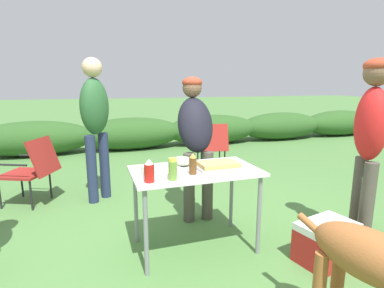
% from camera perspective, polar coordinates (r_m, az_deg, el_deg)
% --- Properties ---
extents(ground_plane, '(60.00, 60.00, 0.00)m').
position_cam_1_polar(ground_plane, '(2.91, 0.58, -19.02)').
color(ground_plane, '#4C7A3D').
extents(shrub_hedge, '(14.40, 0.90, 0.72)m').
position_cam_1_polar(shrub_hedge, '(6.99, -11.50, 1.98)').
color(shrub_hedge, '#2D5623').
rests_on(shrub_hedge, ground).
extents(folding_table, '(1.10, 0.64, 0.74)m').
position_cam_1_polar(folding_table, '(2.64, 0.61, -6.49)').
color(folding_table, white).
rests_on(folding_table, ground).
extents(food_tray, '(0.39, 0.26, 0.06)m').
position_cam_1_polar(food_tray, '(2.66, 5.00, -4.06)').
color(food_tray, '#9E9EA3').
rests_on(food_tray, folding_table).
extents(plate_stack, '(0.25, 0.25, 0.02)m').
position_cam_1_polar(plate_stack, '(2.56, -4.56, -5.01)').
color(plate_stack, white).
rests_on(plate_stack, folding_table).
extents(mixing_bowl, '(0.19, 0.19, 0.08)m').
position_cam_1_polar(mixing_bowl, '(2.74, -1.95, -3.24)').
color(mixing_bowl, '#ADBC99').
rests_on(mixing_bowl, folding_table).
extents(paper_cup_stack, '(0.08, 0.08, 0.11)m').
position_cam_1_polar(paper_cup_stack, '(2.38, -8.72, -5.32)').
color(paper_cup_stack, white).
rests_on(paper_cup_stack, folding_table).
extents(ketchup_bottle, '(0.08, 0.08, 0.18)m').
position_cam_1_polar(ketchup_bottle, '(2.29, -8.15, -5.14)').
color(ketchup_bottle, red).
rests_on(ketchup_bottle, folding_table).
extents(relish_jar, '(0.07, 0.07, 0.18)m').
position_cam_1_polar(relish_jar, '(2.32, -3.68, -4.84)').
color(relish_jar, olive).
rests_on(relish_jar, folding_table).
extents(beer_bottle, '(0.06, 0.06, 0.18)m').
position_cam_1_polar(beer_bottle, '(2.46, 0.17, -3.86)').
color(beer_bottle, brown).
rests_on(beer_bottle, folding_table).
extents(standing_person_in_navy_coat, '(0.39, 0.49, 1.55)m').
position_cam_1_polar(standing_person_in_navy_coat, '(3.23, 0.67, 2.17)').
color(standing_person_in_navy_coat, '#4C473D').
rests_on(standing_person_in_navy_coat, ground).
extents(standing_person_with_beanie, '(0.38, 0.43, 1.69)m').
position_cam_1_polar(standing_person_with_beanie, '(3.07, 30.86, 2.03)').
color(standing_person_with_beanie, '#4C473D').
rests_on(standing_person_with_beanie, ground).
extents(standing_person_in_gray_fleece, '(0.48, 0.47, 1.79)m').
position_cam_1_polar(standing_person_in_gray_fleece, '(3.89, -17.97, 4.98)').
color(standing_person_in_gray_fleece, '#232D4C').
rests_on(standing_person_in_gray_fleece, ground).
extents(dog, '(0.40, 0.97, 0.80)m').
position_cam_1_polar(dog, '(1.89, 32.06, -19.41)').
color(dog, '#9E5B2D').
rests_on(dog, ground).
extents(camp_chair_green_behind_table, '(0.73, 0.67, 0.83)m').
position_cam_1_polar(camp_chair_green_behind_table, '(4.17, -28.17, -3.96)').
color(camp_chair_green_behind_table, maroon).
rests_on(camp_chair_green_behind_table, ground).
extents(camp_chair_near_hedge, '(0.57, 0.67, 0.83)m').
position_cam_1_polar(camp_chair_near_hedge, '(5.08, 3.87, -0.07)').
color(camp_chair_near_hedge, maroon).
rests_on(camp_chair_near_hedge, ground).
extents(cooler_box, '(0.54, 0.41, 0.34)m').
position_cam_1_polar(cooler_box, '(2.87, 24.15, -16.67)').
color(cooler_box, '#B21E1E').
rests_on(cooler_box, ground).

